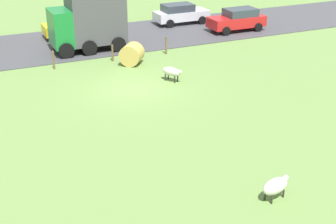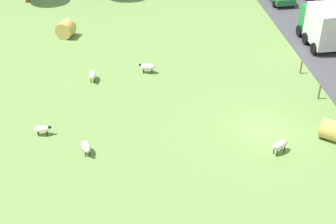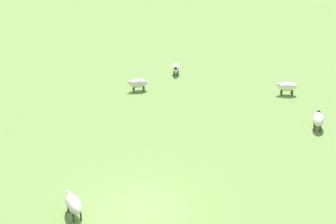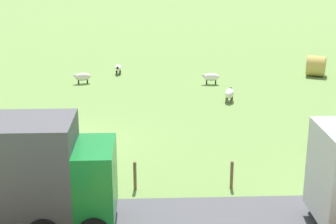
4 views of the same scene
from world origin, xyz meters
name	(u,v)px [view 4 (image 4 of 4)]	position (x,y,z in m)	size (l,w,h in m)	color
ground_plane	(72,143)	(0.00, 0.00, 0.00)	(160.00, 160.00, 0.00)	#6B8E47
sheep_0	(118,68)	(-14.03, 1.43, 0.46)	(1.12, 0.50, 0.69)	white
sheep_1	(17,135)	(0.33, -2.42, 0.54)	(1.28, 0.99, 0.79)	beige
sheep_2	(230,93)	(-6.56, 8.38, 0.52)	(1.32, 0.83, 0.78)	silver
sheep_3	(211,77)	(-10.74, 7.79, 0.51)	(0.53, 1.21, 0.76)	white
sheep_4	(83,77)	(-11.29, -0.82, 0.48)	(0.76, 1.23, 0.74)	silver
hay_bale_0	(316,66)	(-12.86, 15.57, 0.73)	(1.46, 1.46, 1.26)	tan
hay_bale_1	(20,164)	(3.96, -1.45, 0.64)	(1.27, 1.27, 1.18)	tan
fence_post_1	(37,178)	(5.03, -0.59, 0.52)	(0.12, 0.12, 1.04)	brown
fence_post_2	(135,176)	(5.03, 3.03, 0.55)	(0.12, 0.12, 1.11)	brown
fence_post_3	(232,175)	(5.03, 6.64, 0.53)	(0.12, 0.12, 1.06)	brown
truck_2	(35,173)	(7.81, 0.02, 1.96)	(2.62, 4.71, 3.63)	#197F33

